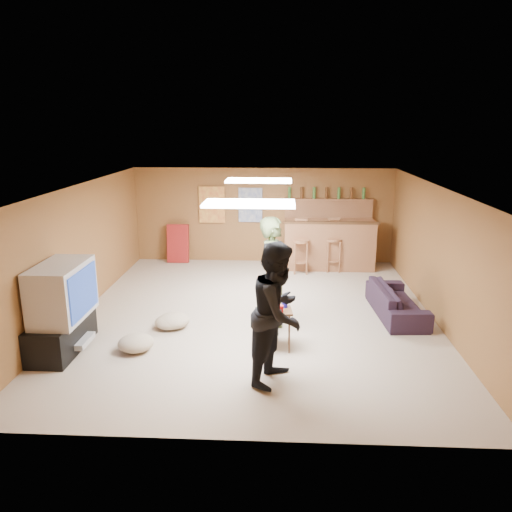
{
  "coord_description": "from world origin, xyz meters",
  "views": [
    {
      "loc": [
        0.43,
        -8.0,
        3.2
      ],
      "look_at": [
        0.0,
        0.2,
        1.0
      ],
      "focal_mm": 35.0,
      "sensor_mm": 36.0,
      "label": 1
    }
  ],
  "objects_px": {
    "person_olive": "(274,275)",
    "tray_table": "(275,329)",
    "sofa": "(397,301)",
    "bar_counter": "(329,245)",
    "tv_body": "(62,291)",
    "person_black": "(278,313)"
  },
  "relations": [
    {
      "from": "sofa",
      "to": "tray_table",
      "type": "xyz_separation_m",
      "value": [
        -2.05,
        -1.42,
        0.05
      ]
    },
    {
      "from": "tv_body",
      "to": "person_olive",
      "type": "distance_m",
      "value": 3.09
    },
    {
      "from": "bar_counter",
      "to": "tray_table",
      "type": "distance_m",
      "value": 4.39
    },
    {
      "from": "person_olive",
      "to": "person_black",
      "type": "bearing_deg",
      "value": -169.61
    },
    {
      "from": "bar_counter",
      "to": "sofa",
      "type": "height_order",
      "value": "bar_counter"
    },
    {
      "from": "sofa",
      "to": "tv_body",
      "type": "bearing_deg",
      "value": 104.16
    },
    {
      "from": "bar_counter",
      "to": "person_olive",
      "type": "height_order",
      "value": "person_olive"
    },
    {
      "from": "sofa",
      "to": "tray_table",
      "type": "height_order",
      "value": "tray_table"
    },
    {
      "from": "bar_counter",
      "to": "person_olive",
      "type": "distance_m",
      "value": 3.8
    },
    {
      "from": "person_black",
      "to": "sofa",
      "type": "xyz_separation_m",
      "value": [
        2.01,
        2.32,
        -0.66
      ]
    },
    {
      "from": "tv_body",
      "to": "person_black",
      "type": "bearing_deg",
      "value": -12.6
    },
    {
      "from": "tv_body",
      "to": "bar_counter",
      "type": "xyz_separation_m",
      "value": [
        4.15,
        4.45,
        -0.35
      ]
    },
    {
      "from": "tv_body",
      "to": "person_olive",
      "type": "relative_size",
      "value": 0.6
    },
    {
      "from": "sofa",
      "to": "person_black",
      "type": "bearing_deg",
      "value": 135.3
    },
    {
      "from": "person_olive",
      "to": "tray_table",
      "type": "height_order",
      "value": "person_olive"
    },
    {
      "from": "person_black",
      "to": "sofa",
      "type": "distance_m",
      "value": 3.14
    },
    {
      "from": "tv_body",
      "to": "bar_counter",
      "type": "bearing_deg",
      "value": 47.0
    },
    {
      "from": "tray_table",
      "to": "bar_counter",
      "type": "bearing_deg",
      "value": 74.91
    },
    {
      "from": "tray_table",
      "to": "person_olive",
      "type": "bearing_deg",
      "value": 93.74
    },
    {
      "from": "bar_counter",
      "to": "person_black",
      "type": "distance_m",
      "value": 5.26
    },
    {
      "from": "person_olive",
      "to": "sofa",
      "type": "xyz_separation_m",
      "value": [
        2.09,
        0.77,
        -0.67
      ]
    },
    {
      "from": "person_black",
      "to": "person_olive",
      "type": "bearing_deg",
      "value": 25.82
    }
  ]
}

